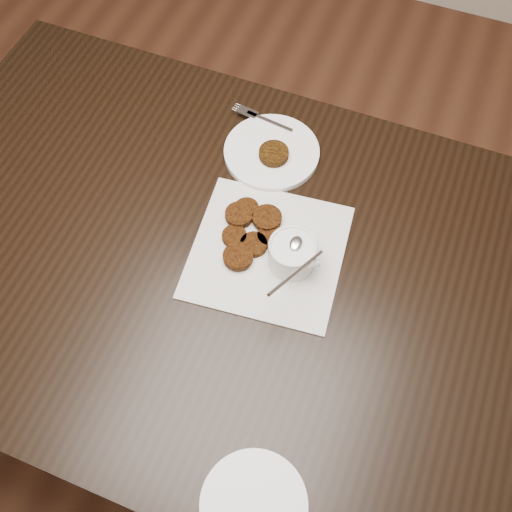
# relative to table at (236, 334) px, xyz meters

# --- Properties ---
(floor) EXTENTS (4.00, 4.00, 0.00)m
(floor) POSITION_rel_table_xyz_m (-0.04, -0.05, -0.38)
(floor) COLOR brown
(floor) RESTS_ON ground
(table) EXTENTS (1.50, 0.97, 0.75)m
(table) POSITION_rel_table_xyz_m (0.00, 0.00, 0.00)
(table) COLOR black
(table) RESTS_ON floor
(napkin) EXTENTS (0.33, 0.33, 0.00)m
(napkin) POSITION_rel_table_xyz_m (0.06, 0.05, 0.38)
(napkin) COLOR silver
(napkin) RESTS_ON table
(sauce_ramekin) EXTENTS (0.13, 0.13, 0.13)m
(sauce_ramekin) POSITION_rel_table_xyz_m (0.11, 0.05, 0.44)
(sauce_ramekin) COLOR white
(sauce_ramekin) RESTS_ON napkin
(patty_cluster) EXTENTS (0.25, 0.25, 0.02)m
(patty_cluster) POSITION_rel_table_xyz_m (0.01, 0.07, 0.39)
(patty_cluster) COLOR #62300C
(patty_cluster) RESTS_ON napkin
(plate_with_patty) EXTENTS (0.24, 0.24, 0.03)m
(plate_with_patty) POSITION_rel_table_xyz_m (-0.02, 0.29, 0.39)
(plate_with_patty) COLOR white
(plate_with_patty) RESTS_ON table
(plate_empty) EXTENTS (0.24, 0.24, 0.01)m
(plate_empty) POSITION_rel_table_xyz_m (0.21, -0.40, 0.38)
(plate_empty) COLOR white
(plate_empty) RESTS_ON table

